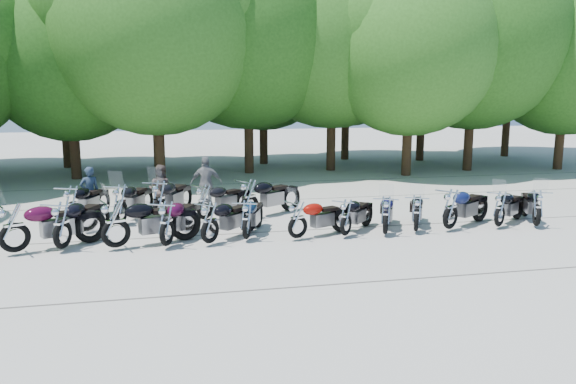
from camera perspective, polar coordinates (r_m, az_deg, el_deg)
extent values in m
plane|color=gray|center=(14.17, 1.25, -5.42)|extent=(90.00, 90.00, 0.00)
cylinder|color=#3A2614|center=(26.55, -20.87, 4.81)|extent=(0.44, 0.44, 3.31)
sphere|color=#286319|center=(26.51, -21.38, 12.71)|extent=(7.31, 7.31, 7.31)
cylinder|color=#3A2614|center=(24.61, -12.96, 5.58)|extent=(0.44, 0.44, 3.93)
sphere|color=#357721|center=(24.68, -13.38, 15.72)|extent=(8.70, 8.70, 8.70)
cylinder|color=#3A2614|center=(26.70, -4.01, 6.35)|extent=(0.44, 0.44, 4.13)
sphere|color=#286319|center=(26.79, -4.13, 16.16)|extent=(9.13, 9.13, 9.13)
cylinder|color=#3A2614|center=(27.66, 4.41, 6.43)|extent=(0.44, 0.44, 4.09)
sphere|color=#357721|center=(27.75, 4.54, 15.81)|extent=(9.04, 9.04, 9.04)
cylinder|color=#3A2614|center=(26.44, 12.02, 5.56)|extent=(0.44, 0.44, 3.62)
sphere|color=#357721|center=(26.45, 12.34, 14.25)|extent=(8.00, 8.00, 8.00)
cylinder|color=#3A2614|center=(28.93, 17.92, 6.02)|extent=(0.44, 0.44, 3.98)
sphere|color=#286319|center=(28.99, 18.41, 14.74)|extent=(8.79, 8.79, 8.79)
cylinder|color=#3A2614|center=(31.04, 25.91, 5.22)|extent=(0.44, 0.44, 3.41)
sphere|color=#286319|center=(31.01, 26.45, 12.17)|extent=(7.53, 7.53, 7.53)
cylinder|color=#3A2614|center=(30.78, -21.63, 5.59)|extent=(0.44, 0.44, 3.52)
sphere|color=#357721|center=(30.77, -22.11, 12.85)|extent=(7.78, 7.78, 7.78)
cylinder|color=#3A2614|center=(29.81, -13.15, 5.82)|extent=(0.44, 0.44, 3.42)
sphere|color=#286319|center=(29.78, -13.45, 13.10)|extent=(7.56, 7.56, 7.56)
cylinder|color=#3A2614|center=(30.24, -2.50, 6.26)|extent=(0.44, 0.44, 3.56)
sphere|color=#286319|center=(30.23, -2.56, 13.75)|extent=(7.88, 7.88, 7.88)
cylinder|color=#3A2614|center=(32.35, 5.84, 6.64)|extent=(0.44, 0.44, 3.76)
sphere|color=#286319|center=(32.38, 5.97, 14.01)|extent=(8.31, 8.31, 8.31)
cylinder|color=#3A2614|center=(32.53, 13.34, 6.33)|extent=(0.44, 0.44, 3.63)
sphere|color=#357721|center=(32.53, 13.63, 13.40)|extent=(8.02, 8.02, 8.02)
cylinder|color=#3A2614|center=(36.20, 21.33, 6.86)|extent=(0.44, 0.44, 4.37)
sphere|color=#286319|center=(36.31, 21.83, 14.50)|extent=(9.67, 9.67, 9.67)
imported|color=#202F43|center=(18.13, -19.49, -0.02)|extent=(0.68, 0.56, 1.58)
imported|color=brown|center=(17.89, -12.84, 0.20)|extent=(0.95, 0.86, 1.59)
imported|color=gray|center=(18.35, -8.28, 0.86)|extent=(1.08, 0.54, 1.77)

